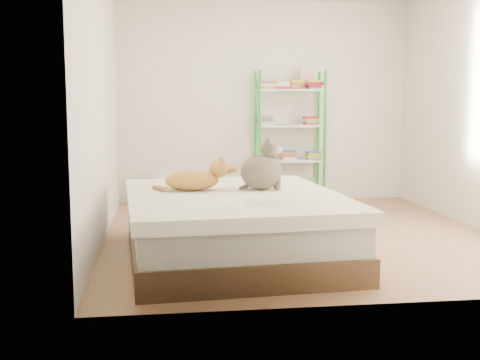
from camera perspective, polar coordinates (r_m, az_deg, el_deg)
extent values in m
cube|color=#A67154|center=(6.02, 5.71, -5.13)|extent=(3.80, 4.20, 0.01)
cube|color=silver|center=(7.94, 2.31, 7.38)|extent=(3.80, 0.01, 2.60)
cube|color=silver|center=(3.87, 13.19, 7.15)|extent=(3.80, 0.01, 2.60)
cube|color=silver|center=(5.74, -13.05, 7.18)|extent=(0.01, 4.20, 2.60)
cube|color=brown|center=(5.09, -0.67, -6.20)|extent=(1.83, 2.22, 0.21)
cube|color=beige|center=(5.04, -0.67, -3.75)|extent=(1.78, 2.16, 0.23)
cube|color=white|center=(5.01, -0.68, -1.85)|extent=(1.87, 2.27, 0.11)
cylinder|color=green|center=(7.56, 1.89, 3.97)|extent=(0.04, 0.04, 1.70)
cylinder|color=green|center=(7.87, 1.51, 4.11)|extent=(0.04, 0.04, 1.70)
cylinder|color=green|center=(7.74, 8.05, 3.98)|extent=(0.04, 0.04, 1.70)
cylinder|color=green|center=(8.05, 7.44, 4.12)|extent=(0.04, 0.04, 1.70)
cube|color=silver|center=(7.87, 4.69, -1.40)|extent=(0.86, 0.34, 0.02)
cube|color=silver|center=(7.82, 4.73, 1.86)|extent=(0.86, 0.34, 0.02)
cube|color=silver|center=(7.79, 4.76, 5.15)|extent=(0.86, 0.34, 0.02)
cube|color=silver|center=(7.78, 4.80, 8.47)|extent=(0.86, 0.34, 0.02)
cube|color=#AD1933|center=(7.81, 2.54, -1.04)|extent=(0.20, 0.16, 0.09)
cube|color=#AD1933|center=(7.93, 6.81, -0.94)|extent=(0.20, 0.16, 0.09)
cube|color=#AD1933|center=(7.75, 2.56, 2.26)|extent=(0.20, 0.16, 0.09)
cube|color=#AD1933|center=(7.81, 4.73, 2.28)|extent=(0.20, 0.16, 0.09)
cube|color=#AD1933|center=(7.88, 6.86, 2.29)|extent=(0.20, 0.16, 0.09)
cube|color=#AD1933|center=(7.73, 2.58, 5.58)|extent=(0.20, 0.16, 0.09)
cube|color=#AD1933|center=(7.85, 6.92, 5.57)|extent=(0.20, 0.16, 0.09)
cube|color=#AD1933|center=(7.72, 2.60, 8.92)|extent=(0.20, 0.16, 0.09)
cube|color=#AD1933|center=(7.76, 4.07, 8.90)|extent=(0.20, 0.16, 0.09)
cube|color=#AD1933|center=(7.80, 5.53, 8.88)|extent=(0.20, 0.16, 0.09)
cube|color=#AD1933|center=(7.85, 6.97, 8.85)|extent=(0.20, 0.16, 0.09)
cube|color=silver|center=(7.89, 6.55, 9.54)|extent=(0.22, 0.08, 0.28)
cube|color=red|center=(7.88, 6.57, 9.54)|extent=(0.17, 0.05, 0.21)
cube|color=#A36A4E|center=(7.09, 3.95, -1.71)|extent=(0.62, 0.56, 0.36)
cube|color=#5221A1|center=(6.91, 4.85, -2.02)|extent=(0.30, 0.11, 0.08)
cube|color=#A36A4E|center=(6.87, 4.29, -0.48)|extent=(0.54, 0.32, 0.11)
cube|color=silver|center=(7.65, -7.13, -1.10)|extent=(0.34, 0.31, 0.36)
cube|color=silver|center=(7.63, -7.15, 0.33)|extent=(0.37, 0.34, 0.03)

